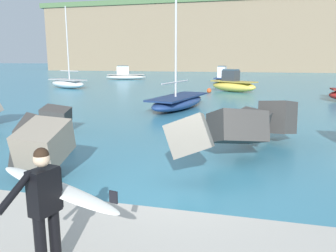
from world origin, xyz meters
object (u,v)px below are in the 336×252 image
Objects in this scene: boat_near_left at (125,75)px; boat_mid_right at (222,78)px; boat_near_right at (233,84)px; mooring_buoy_inner at (209,91)px; surfer_with_board at (50,200)px; boat_far_right at (68,83)px; boat_near_centre at (179,102)px.

boat_near_left is 1.15× the size of boat_mid_right.
boat_near_right is 11.25× the size of mooring_buoy_inner.
surfer_with_board is 33.10m from boat_far_right.
boat_near_centre is 18.92m from boat_far_right.
boat_near_left is 0.74× the size of boat_far_right.
boat_mid_right is at bearing 92.01° from surfer_with_board.
boat_near_right is (2.61, 12.30, 0.23)m from boat_near_centre.
surfer_with_board is 46.96m from boat_near_left.
boat_near_right is 11.41m from boat_mid_right.
boat_far_right is at bearing -178.33° from boat_near_right.
boat_mid_right reaches higher than boat_near_right.
boat_near_left is at bearing 138.36° from boat_near_right.
boat_mid_right is 12.12× the size of mooring_buoy_inner.
surfer_with_board is at bearing -83.29° from boat_near_centre.
boat_mid_right reaches higher than mooring_buoy_inner.
boat_near_centre is at bearing -62.40° from boat_near_left.
boat_near_centre is 23.53m from boat_mid_right.
surfer_with_board is 0.43× the size of boat_near_right.
boat_near_centre reaches higher than boat_near_left.
boat_far_right reaches higher than boat_near_right.
mooring_buoy_inner is (0.01, -13.09, -0.44)m from boat_mid_right.
boat_far_right reaches higher than boat_near_left.
surfer_with_board is at bearing -69.76° from boat_near_left.
boat_near_centre reaches higher than boat_mid_right.
boat_far_right is at bearing 174.95° from mooring_buoy_inner.
boat_near_right is at bearing -79.62° from boat_mid_right.
boat_mid_right is (-2.06, 11.22, -0.03)m from boat_near_right.
boat_far_right is (-17.41, -0.51, -0.14)m from boat_near_right.
boat_near_right is 17.42m from boat_far_right.
mooring_buoy_inner is (-1.40, 27.17, -1.06)m from surfer_with_board.
boat_near_left is 1.24× the size of boat_near_right.
boat_mid_right is at bearing 100.38° from boat_near_right.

